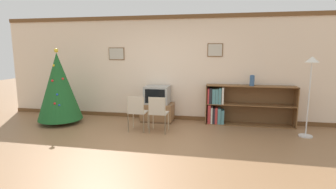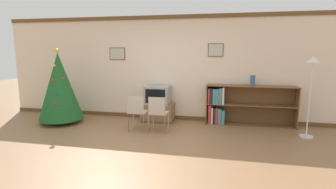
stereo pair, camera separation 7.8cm
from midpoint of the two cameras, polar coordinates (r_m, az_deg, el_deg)
ground_plane at (r=4.97m, az=-5.83°, el=-11.83°), size 24.00×24.00×0.00m
wall_back at (r=6.91m, az=-0.06°, el=5.73°), size 9.12×0.11×2.70m
christmas_tree at (r=7.06m, az=-22.24°, el=1.64°), size 1.08×1.08×1.86m
tv_console at (r=6.79m, az=-1.90°, el=-3.85°), size 0.81×0.53×0.47m
television at (r=6.70m, az=-1.93°, el=-0.04°), size 0.62×0.51×0.45m
folding_chair_left at (r=5.92m, az=-6.41°, el=-3.57°), size 0.40×0.40×0.82m
folding_chair_right at (r=5.79m, az=-1.84°, el=-3.82°), size 0.40×0.40×0.82m
bookshelf at (r=6.66m, az=14.42°, el=-2.33°), size 2.11×0.36×0.98m
vase at (r=6.53m, az=18.27°, el=2.90°), size 0.11×0.11×0.26m
standing_lamp at (r=6.11m, az=29.10°, el=3.56°), size 0.28×0.28×1.69m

